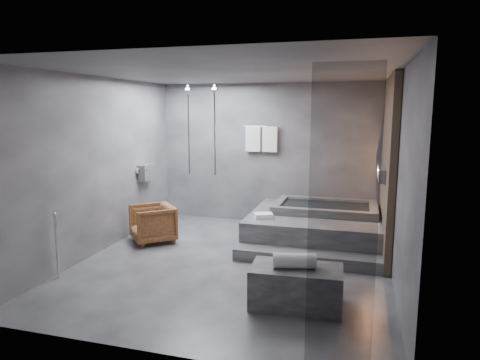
% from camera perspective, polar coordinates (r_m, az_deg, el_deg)
% --- Properties ---
extents(room, '(5.00, 5.04, 2.82)m').
position_cam_1_polar(room, '(6.30, 3.23, 4.33)').
color(room, '#2F2F32').
rests_on(room, ground).
extents(tub_deck, '(2.20, 2.00, 0.50)m').
position_cam_1_polar(tub_deck, '(7.64, 9.96, -6.19)').
color(tub_deck, '#343437').
rests_on(tub_deck, ground).
extents(tub_step, '(2.20, 0.36, 0.18)m').
position_cam_1_polar(tub_step, '(6.57, 8.81, -10.25)').
color(tub_step, '#343437').
rests_on(tub_step, ground).
extents(concrete_bench, '(1.09, 0.64, 0.48)m').
position_cam_1_polar(concrete_bench, '(5.20, 7.50, -13.90)').
color(concrete_bench, '#323235').
rests_on(concrete_bench, ground).
extents(driftwood_chair, '(0.99, 0.99, 0.65)m').
position_cam_1_polar(driftwood_chair, '(7.62, -11.58, -5.71)').
color(driftwood_chair, '#432210').
rests_on(driftwood_chair, ground).
extents(rolled_towel, '(0.52, 0.28, 0.18)m').
position_cam_1_polar(rolled_towel, '(5.05, 7.25, -10.64)').
color(rolled_towel, white).
rests_on(rolled_towel, concrete_bench).
extents(deck_towel, '(0.35, 0.31, 0.08)m').
position_cam_1_polar(deck_towel, '(7.14, 3.16, -4.77)').
color(deck_towel, white).
rests_on(deck_towel, tub_deck).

